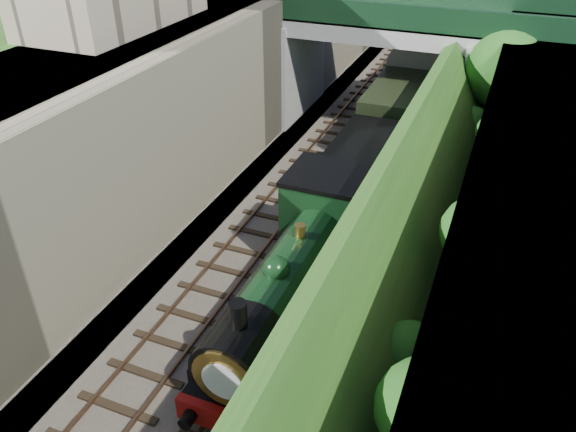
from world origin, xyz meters
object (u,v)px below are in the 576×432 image
at_px(road_bridge, 409,57).
at_px(locomotive, 298,276).
at_px(tree, 507,73).
at_px(tender, 362,179).

xyz_separation_m(road_bridge, locomotive, (0.26, -16.82, -2.18)).
xyz_separation_m(tree, locomotive, (-4.71, -14.05, -2.75)).
bearing_deg(road_bridge, tender, -88.45).
bearing_deg(tender, tree, 54.82).
relative_size(locomotive, tender, 1.70).
height_order(tree, locomotive, tree).
bearing_deg(locomotive, tree, 71.45).
relative_size(road_bridge, locomotive, 1.56).
relative_size(tree, tender, 1.10).
height_order(road_bridge, tender, road_bridge).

